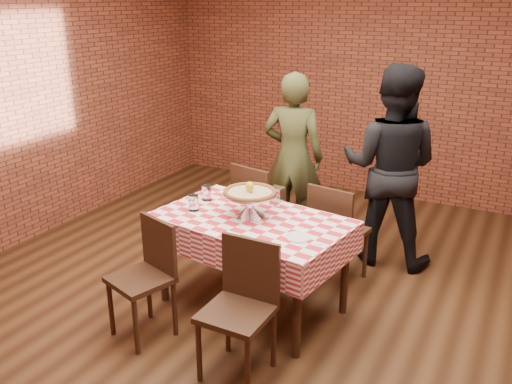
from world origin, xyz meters
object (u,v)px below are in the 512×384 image
Objects in this scene: condiment_caddy at (278,196)px; chair_far_right at (339,232)px; pizza_stand at (250,205)px; chair_near_left at (141,282)px; diner_olive at (293,157)px; chair_near_right at (237,314)px; water_glass_right at (207,193)px; chair_far_left at (263,210)px; diner_black at (390,167)px; pizza at (250,193)px; water_glass_left at (194,203)px; table at (252,263)px.

condiment_caddy reaches higher than chair_far_right.
pizza_stand is 0.47× the size of chair_near_left.
chair_near_right is at bearing 95.65° from diner_olive.
chair_far_right is at bearing 30.38° from water_glass_right.
chair_near_left is at bearing 74.55° from diner_olive.
chair_far_left reaches higher than chair_near_right.
chair_far_left is at bearing -1.05° from chair_far_right.
diner_black reaches higher than water_glass_right.
pizza is (0.00, 0.00, 0.10)m from pizza_stand.
chair_far_left is at bearing 137.44° from condiment_caddy.
chair_near_left is at bearing 65.16° from chair_far_right.
water_glass_right is at bearing 131.20° from chair_near_right.
chair_far_right is at bearing 55.38° from pizza.
pizza is 1.02m from chair_far_left.
water_glass_right is 0.15× the size of chair_near_left.
water_glass_left is at bearing 73.63° from diner_olive.
diner_black reaches higher than chair_near_left.
chair_near_right is at bearing 13.33° from chair_near_left.
pizza_stand is 0.45m from water_glass_left.
pizza is at bearing -16.24° from water_glass_right.
chair_near_right is (0.30, -0.77, 0.07)m from table.
chair_far_left reaches higher than water_glass_left.
condiment_caddy is 0.76m from chair_far_left.
chair_near_left is at bearing 96.40° from chair_far_left.
pizza_stand reaches higher than chair_near_right.
water_glass_left is 0.14× the size of chair_near_right.
diner_olive is (0.21, 1.25, 0.01)m from water_glass_right.
pizza_stand reaches higher than chair_far_right.
pizza is 0.47m from water_glass_left.
table is 11.25× the size of water_glass_left.
diner_black is at bearing -104.02° from chair_far_right.
pizza reaches higher than condiment_caddy.
pizza is 0.45× the size of chair_far_right.
table is 1.64× the size of chair_near_left.
water_glass_right is at bearing 39.69° from diner_black.
table is 0.57m from pizza.
pizza is 1.47m from diner_black.
water_glass_left is at bearing -170.89° from table.
chair_near_right is 2.30m from diner_olive.
pizza_stand is 0.10m from pizza.
chair_near_right reaches higher than water_glass_right.
water_glass_left is at bearing 94.74° from chair_far_left.
condiment_caddy is 0.17× the size of chair_near_left.
water_glass_left is (-0.47, -0.08, 0.45)m from table.
chair_near_left is 1.58m from chair_far_left.
water_glass_left is 0.67m from condiment_caddy.
diner_olive is (-0.74, 0.69, 0.39)m from chair_far_right.
pizza_stand is 1.47m from diner_black.
diner_olive reaches higher than water_glass_right.
diner_black is (0.39, 2.07, 0.46)m from chair_near_right.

